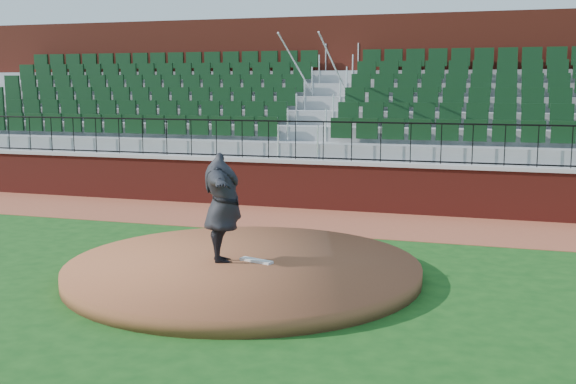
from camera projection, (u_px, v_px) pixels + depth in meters
The scene contains 10 objects.
ground at pixel (261, 282), 11.57m from camera, with size 90.00×90.00×0.00m, color #144313.
warning_track at pixel (336, 222), 16.66m from camera, with size 34.00×3.20×0.01m, color brown.
field_wall at pixel (351, 188), 18.08m from camera, with size 34.00×0.35×1.20m, color maroon.
wall_cap at pixel (351, 163), 17.98m from camera, with size 34.00×0.45×0.10m, color #B7B7B7.
wall_railing at pixel (352, 142), 17.90m from camera, with size 34.00×0.05×1.00m, color black, non-canonical shape.
seating_stands at pixel (372, 117), 20.39m from camera, with size 34.00×5.10×4.60m, color gray, non-canonical shape.
concourse_wall at pixel (387, 100), 22.96m from camera, with size 34.00×0.50×5.50m, color maroon.
pitchers_mound at pixel (243, 269), 11.92m from camera, with size 6.04×6.04×0.25m, color brown.
pitching_rubber at pixel (256, 261), 11.91m from camera, with size 0.62×0.15×0.04m, color silver.
pitcher at pixel (222, 208), 11.80m from camera, with size 2.31×0.63×1.88m, color black.
Camera 1 is at (3.77, -10.56, 3.25)m, focal length 43.40 mm.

